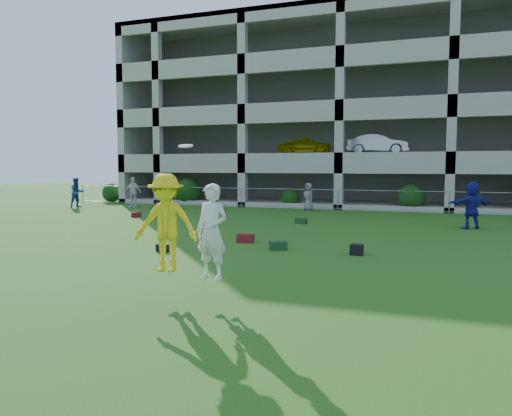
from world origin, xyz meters
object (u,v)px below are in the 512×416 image
at_px(crate_d, 357,250).
at_px(parking_garage, 362,118).
at_px(bystander_d, 472,205).
at_px(bystander_a, 77,193).
at_px(bystander_b, 133,192).
at_px(bystander_c, 308,197).
at_px(frisbee_contest, 177,225).

relative_size(crate_d, parking_garage, 0.01).
height_order(bystander_d, crate_d, bystander_d).
distance_m(bystander_a, bystander_d, 22.20).
height_order(crate_d, parking_garage, parking_garage).
distance_m(crate_d, parking_garage, 24.02).
height_order(bystander_a, parking_garage, parking_garage).
relative_size(bystander_b, bystander_d, 0.97).
height_order(bystander_c, frisbee_contest, frisbee_contest).
bearing_deg(bystander_a, parking_garage, -23.61).
xyz_separation_m(bystander_c, bystander_d, (8.15, -5.56, 0.18)).
xyz_separation_m(bystander_c, parking_garage, (1.43, 9.96, 5.23)).
bearing_deg(bystander_d, frisbee_contest, 39.44).
relative_size(bystander_a, crate_d, 5.19).
height_order(bystander_b, parking_garage, parking_garage).
bearing_deg(bystander_c, bystander_d, 1.28).
relative_size(bystander_a, bystander_c, 1.16).
bearing_deg(bystander_b, bystander_d, -13.27).
distance_m(bystander_d, crate_d, 8.30).
bearing_deg(bystander_c, bystander_b, -135.38).
xyz_separation_m(bystander_a, bystander_b, (3.40, 0.91, 0.03)).
distance_m(bystander_c, bystander_d, 9.87).
relative_size(bystander_a, bystander_d, 0.94).
distance_m(bystander_b, frisbee_contest, 21.56).
bearing_deg(parking_garage, bystander_d, -66.57).
relative_size(bystander_a, bystander_b, 0.97).
bearing_deg(bystander_d, bystander_b, -38.94).
relative_size(bystander_a, parking_garage, 0.06).
bearing_deg(bystander_b, bystander_a, -166.52).
relative_size(frisbee_contest, parking_garage, 0.08).
relative_size(bystander_c, parking_garage, 0.05).
xyz_separation_m(bystander_a, parking_garage, (15.28, 12.52, 5.11)).
xyz_separation_m(bystander_b, frisbee_contest, (12.75, -17.38, 0.49)).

